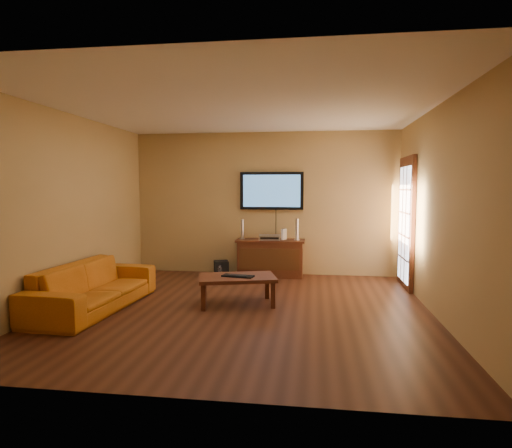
% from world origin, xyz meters
% --- Properties ---
extents(ground_plane, '(5.00, 5.00, 0.00)m').
position_xyz_m(ground_plane, '(0.00, 0.00, 0.00)').
color(ground_plane, '#381B0F').
rests_on(ground_plane, ground).
extents(room_walls, '(5.00, 5.00, 5.00)m').
position_xyz_m(room_walls, '(0.00, 0.62, 1.69)').
color(room_walls, tan).
rests_on(room_walls, ground).
extents(french_door, '(0.07, 1.02, 2.22)m').
position_xyz_m(french_door, '(2.46, 1.70, 1.05)').
color(french_door, '#431D0F').
rests_on(french_door, ground).
extents(media_console, '(1.27, 0.48, 0.69)m').
position_xyz_m(media_console, '(0.15, 2.25, 0.35)').
color(media_console, '#431D0F').
rests_on(media_console, ground).
extents(television, '(1.20, 0.08, 0.71)m').
position_xyz_m(television, '(0.15, 2.45, 1.59)').
color(television, black).
rests_on(television, ground).
extents(coffee_table, '(1.20, 0.90, 0.41)m').
position_xyz_m(coffee_table, '(-0.12, 0.24, 0.36)').
color(coffee_table, '#431D0F').
rests_on(coffee_table, ground).
extents(sofa, '(0.74, 2.16, 0.83)m').
position_xyz_m(sofa, '(-2.01, -0.24, 0.42)').
color(sofa, '#BE6515').
rests_on(sofa, ground).
extents(speaker_left, '(0.10, 0.10, 0.37)m').
position_xyz_m(speaker_left, '(-0.39, 2.28, 0.86)').
color(speaker_left, silver).
rests_on(speaker_left, media_console).
extents(speaker_right, '(0.11, 0.11, 0.39)m').
position_xyz_m(speaker_right, '(0.64, 2.24, 0.87)').
color(speaker_right, silver).
rests_on(speaker_right, media_console).
extents(av_receiver, '(0.41, 0.31, 0.09)m').
position_xyz_m(av_receiver, '(0.13, 2.23, 0.73)').
color(av_receiver, silver).
rests_on(av_receiver, media_console).
extents(game_console, '(0.10, 0.15, 0.20)m').
position_xyz_m(game_console, '(0.39, 2.28, 0.79)').
color(game_console, white).
rests_on(game_console, media_console).
extents(subwoofer, '(0.33, 0.33, 0.26)m').
position_xyz_m(subwoofer, '(-0.80, 2.27, 0.13)').
color(subwoofer, black).
rests_on(subwoofer, ground).
extents(bottle, '(0.08, 0.08, 0.22)m').
position_xyz_m(bottle, '(-0.77, 2.01, 0.10)').
color(bottle, white).
rests_on(bottle, ground).
extents(keyboard, '(0.47, 0.25, 0.03)m').
position_xyz_m(keyboard, '(-0.10, 0.20, 0.42)').
color(keyboard, black).
rests_on(keyboard, coffee_table).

